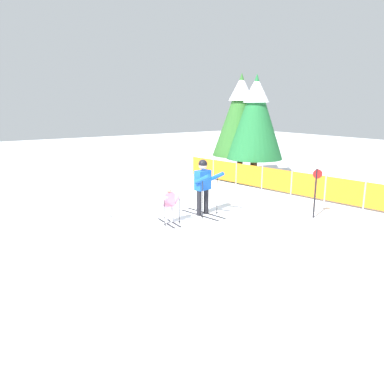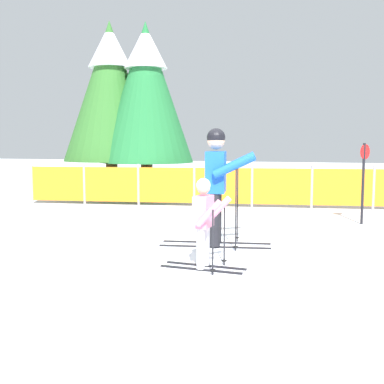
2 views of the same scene
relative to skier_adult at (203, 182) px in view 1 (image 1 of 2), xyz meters
name	(u,v)px [view 1 (image 1 of 2)]	position (x,y,z in m)	size (l,w,h in m)	color
ground_plane	(198,215)	(-0.08, -0.16, -1.05)	(60.00, 60.00, 0.00)	white
skier_adult	(203,182)	(0.00, 0.00, 0.00)	(1.69, 0.82, 1.75)	black
skier_child	(169,202)	(0.15, -1.34, -0.40)	(1.06, 0.54, 1.12)	black
safety_fence	(276,180)	(-0.87, 4.21, -0.55)	(9.60, 1.45, 1.01)	gray
conifer_far	(256,116)	(-3.21, 5.21, 1.86)	(2.53, 2.53, 4.70)	#4C3823
conifer_near	(241,114)	(-4.29, 5.30, 1.93)	(2.60, 2.60, 4.82)	#4C3823
trail_marker	(316,188)	(2.19, 2.61, -0.11)	(0.18, 0.24, 1.53)	black
snow_mound	(94,218)	(-1.65, -2.95, -1.05)	(1.17, 1.00, 0.47)	white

